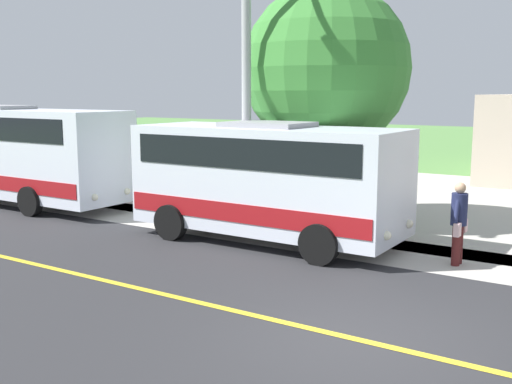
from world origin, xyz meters
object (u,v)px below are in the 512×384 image
Objects in this scene: street_light_pole at (244,57)px; tree_curbside at (326,69)px; pedestrian_waiting at (459,221)px; shuttle_bus_front at (268,176)px.

street_light_pole reaches higher than tree_curbside.
pedestrian_waiting is 6.52m from street_light_pole.
tree_curbside is at bearing 177.82° from shuttle_bus_front.
tree_curbside is (-2.52, 1.03, -0.24)m from street_light_pole.
street_light_pole is 2.73m from tree_curbside.
street_light_pole is (-0.34, -0.92, 2.91)m from shuttle_bus_front.
shuttle_bus_front is 3.81× the size of pedestrian_waiting.
shuttle_bus_front is at bearing -2.18° from tree_curbside.
street_light_pole is at bearing -110.10° from shuttle_bus_front.
street_light_pole reaches higher than pedestrian_waiting.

